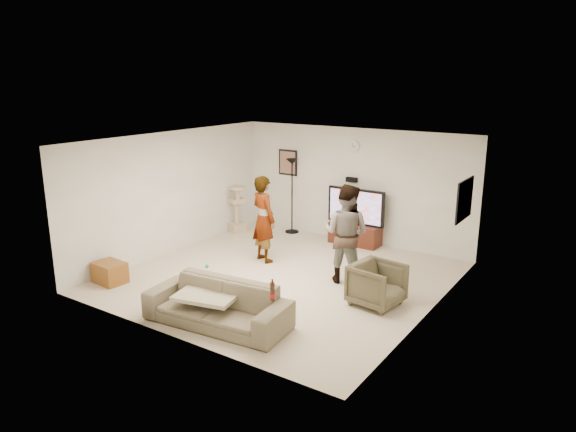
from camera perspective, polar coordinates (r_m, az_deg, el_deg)
The scene contains 24 objects.
floor at distance 9.78m, azimuth -0.64°, elevation -6.62°, with size 5.50×5.50×0.02m, color beige.
ceiling at distance 9.16m, azimuth -0.68°, elevation 8.20°, with size 5.50×5.50×0.02m, color white.
wall_back at distance 11.70m, azimuth 6.99°, elevation 3.32°, with size 5.50×0.04×2.50m, color beige.
wall_front at distance 7.38m, azimuth -12.84°, elevation -3.88°, with size 5.50×0.04×2.50m, color beige.
wall_left at distance 11.14m, azimuth -12.42°, elevation 2.49°, with size 0.04×5.50×2.50m, color beige.
wall_right at distance 8.21m, azimuth 15.39°, elevation -2.13°, with size 0.04×5.50×2.50m, color beige.
wall_clock at distance 11.54m, azimuth 7.05°, elevation 7.44°, with size 0.26×0.26×0.04m, color white.
wall_speaker at distance 11.63m, azimuth 6.87°, elevation 3.90°, with size 0.25×0.10×0.10m, color black.
picture_back at distance 12.47m, azimuth -0.01°, elevation 5.78°, with size 0.42×0.03×0.52m, color #7B594D.
picture_right at distance 9.64m, azimuth 18.45°, elevation 1.68°, with size 0.03×0.78×0.62m, color #D2C663.
tv_stand at distance 11.65m, azimuth 7.22°, elevation -1.92°, with size 1.11×0.45×0.46m, color #39170D.
console_box at distance 11.40m, azimuth 5.99°, elevation -3.29°, with size 0.40×0.30×0.07m, color silver.
tv at distance 11.48m, azimuth 7.32°, elevation 1.04°, with size 1.31×0.08×0.78m, color black.
tv_screen at distance 11.44m, azimuth 7.22°, elevation 1.00°, with size 1.20×0.01×0.68m, color #4B8BE5.
floor_lamp at distance 12.27m, azimuth 0.43°, elevation 2.13°, with size 0.32×0.32×1.73m, color black.
cat_tree at distance 12.45m, azimuth -5.54°, elevation 0.78°, with size 0.35×0.35×1.11m, color tan.
person_left at distance 10.37m, azimuth -2.64°, elevation -0.32°, with size 0.63×0.41×1.72m, color #9296A5.
person_right at distance 9.35m, azimuth 6.27°, elevation -1.91°, with size 0.86×0.67×1.77m, color #3F4992.
sofa at distance 7.97m, azimuth -7.63°, elevation -9.40°, with size 2.18×0.85×0.64m, color #695E48.
throw_blanket at distance 8.03m, azimuth -8.58°, elevation -8.38°, with size 0.90×0.70×0.06m, color beige.
beer_bottle at distance 7.21m, azimuth -1.69°, elevation -8.10°, with size 0.06×0.06×0.25m, color #391C0F.
armchair at distance 8.64m, azimuth 9.56°, elevation -7.29°, with size 0.74×0.76×0.69m, color #453F2B.
side_table at distance 9.98m, azimuth -18.65°, elevation -5.79°, with size 0.56×0.42×0.37m, color brown.
toy_ball at distance 10.34m, azimuth -8.72°, elevation -5.33°, with size 0.07×0.07×0.07m, color teal.
Camera 1 is at (5.15, -7.50, 3.58)m, focal length 33.02 mm.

